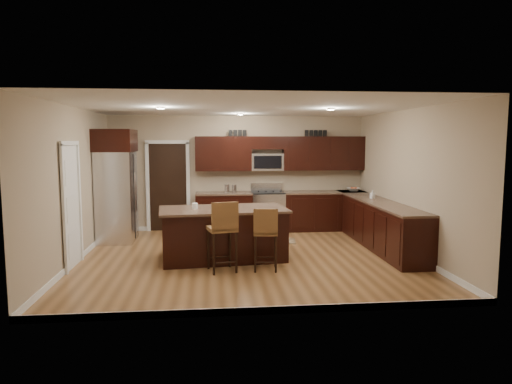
{
  "coord_description": "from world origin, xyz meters",
  "views": [
    {
      "loc": [
        -0.66,
        -8.09,
        2.12
      ],
      "look_at": [
        0.2,
        0.4,
        1.16
      ],
      "focal_mm": 32.0,
      "sensor_mm": 36.0,
      "label": 1
    }
  ],
  "objects": [
    {
      "name": "soap_bottle",
      "position": [
        2.7,
        1.04,
        1.01
      ],
      "size": [
        0.1,
        0.1,
        0.17
      ],
      "primitive_type": "imported",
      "rotation": [
        0.0,
        0.0,
        0.4
      ],
      "color": "#B2B2B2",
      "rests_on": "base_cabinets"
    },
    {
      "name": "wall_right",
      "position": [
        3.0,
        0.0,
        1.35
      ],
      "size": [
        0.0,
        5.5,
        5.5
      ],
      "primitive_type": "plane",
      "rotation": [
        1.57,
        0.0,
        -1.57
      ],
      "color": "tan",
      "rests_on": "floor"
    },
    {
      "name": "canister_tall",
      "position": [
        -0.28,
        2.45,
        1.01
      ],
      "size": [
        0.12,
        0.12,
        0.19
      ],
      "primitive_type": "cylinder",
      "color": "silver",
      "rests_on": "base_cabinets"
    },
    {
      "name": "range",
      "position": [
        0.68,
        2.45,
        0.47
      ],
      "size": [
        0.76,
        0.64,
        1.11
      ],
      "color": "silver",
      "rests_on": "floor"
    },
    {
      "name": "canister_short",
      "position": [
        -0.11,
        2.45,
        1.01
      ],
      "size": [
        0.11,
        0.11,
        0.18
      ],
      "primitive_type": "cylinder",
      "color": "silver",
      "rests_on": "base_cabinets"
    },
    {
      "name": "pantry_door",
      "position": [
        -2.98,
        -0.3,
        1.02
      ],
      "size": [
        0.03,
        0.8,
        2.04
      ],
      "primitive_type": "cube",
      "color": "white",
      "rests_on": "floor"
    },
    {
      "name": "stool_mid",
      "position": [
        -0.47,
        -0.87,
        0.72
      ],
      "size": [
        0.52,
        0.52,
        1.16
      ],
      "rotation": [
        0.0,
        0.0,
        0.24
      ],
      "color": "brown",
      "rests_on": "floor"
    },
    {
      "name": "wall_back",
      "position": [
        0.0,
        2.75,
        1.35
      ],
      "size": [
        6.0,
        0.0,
        6.0
      ],
      "primitive_type": "plane",
      "rotation": [
        1.57,
        0.0,
        0.0
      ],
      "color": "tan",
      "rests_on": "floor"
    },
    {
      "name": "base_cabinets",
      "position": [
        1.9,
        1.45,
        0.46
      ],
      "size": [
        4.02,
        3.96,
        0.92
      ],
      "color": "black",
      "rests_on": "floor"
    },
    {
      "name": "letter_decor",
      "position": [
        0.9,
        2.58,
        2.29
      ],
      "size": [
        2.2,
        0.03,
        0.15
      ],
      "primitive_type": null,
      "color": "black",
      "rests_on": "upper_cabinets"
    },
    {
      "name": "wall_left",
      "position": [
        -3.0,
        0.0,
        1.35
      ],
      "size": [
        0.0,
        5.5,
        5.5
      ],
      "primitive_type": "plane",
      "rotation": [
        1.57,
        0.0,
        1.57
      ],
      "color": "tan",
      "rests_on": "floor"
    },
    {
      "name": "doorway",
      "position": [
        -1.65,
        2.73,
        1.03
      ],
      "size": [
        0.85,
        0.03,
        2.06
      ],
      "primitive_type": "cube",
      "color": "black",
      "rests_on": "floor"
    },
    {
      "name": "island_jar",
      "position": [
        -0.94,
        -0.03,
        0.97
      ],
      "size": [
        0.1,
        0.1,
        0.1
      ],
      "primitive_type": "cylinder",
      "color": "white",
      "rests_on": "island"
    },
    {
      "name": "island",
      "position": [
        -0.44,
        -0.03,
        0.43
      ],
      "size": [
        2.35,
        1.39,
        0.92
      ],
      "rotation": [
        0.0,
        0.0,
        0.1
      ],
      "color": "black",
      "rests_on": "floor"
    },
    {
      "name": "floor_mat",
      "position": [
        0.7,
        1.31,
        0.01
      ],
      "size": [
        0.93,
        0.68,
        0.01
      ],
      "primitive_type": "cube",
      "rotation": [
        0.0,
        0.0,
        -0.14
      ],
      "color": "brown",
      "rests_on": "floor"
    },
    {
      "name": "microwave",
      "position": [
        0.68,
        2.6,
        1.62
      ],
      "size": [
        0.76,
        0.31,
        0.4
      ],
      "primitive_type": "cube",
      "color": "silver",
      "rests_on": "upper_cabinets"
    },
    {
      "name": "ceiling",
      "position": [
        0.0,
        0.0,
        2.7
      ],
      "size": [
        6.0,
        6.0,
        0.0
      ],
      "primitive_type": "plane",
      "rotation": [
        3.14,
        0.0,
        0.0
      ],
      "color": "silver",
      "rests_on": "wall_back"
    },
    {
      "name": "refrigerator",
      "position": [
        -2.62,
        1.66,
        1.2
      ],
      "size": [
        0.79,
        1.01,
        2.35
      ],
      "color": "silver",
      "rests_on": "floor"
    },
    {
      "name": "upper_cabinets",
      "position": [
        1.04,
        2.58,
        1.84
      ],
      "size": [
        4.0,
        0.33,
        0.8
      ],
      "color": "black",
      "rests_on": "wall_back"
    },
    {
      "name": "floor",
      "position": [
        0.0,
        0.0,
        0.0
      ],
      "size": [
        6.0,
        6.0,
        0.0
      ],
      "primitive_type": "plane",
      "color": "olive",
      "rests_on": "ground"
    },
    {
      "name": "fruit_bowl",
      "position": [
        2.75,
        2.45,
        0.96
      ],
      "size": [
        0.37,
        0.37,
        0.08
      ],
      "primitive_type": "imported",
      "rotation": [
        0.0,
        0.0,
        -0.18
      ],
      "color": "silver",
      "rests_on": "base_cabinets"
    },
    {
      "name": "stool_right",
      "position": [
        0.22,
        -0.87,
        0.65
      ],
      "size": [
        0.43,
        0.43,
        1.04
      ],
      "rotation": [
        0.0,
        0.0,
        -0.11
      ],
      "color": "brown",
      "rests_on": "floor"
    }
  ]
}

